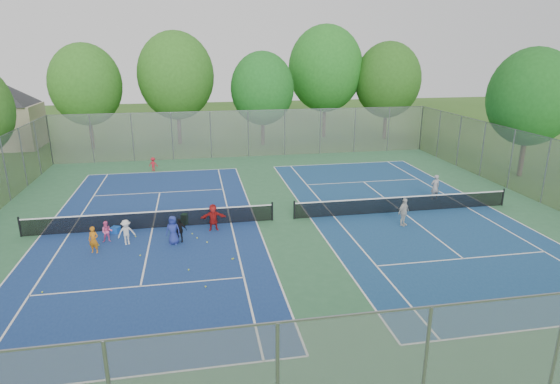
# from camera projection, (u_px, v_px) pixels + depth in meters

# --- Properties ---
(ground) EXTENTS (120.00, 120.00, 0.00)m
(ground) POSITION_uv_depth(u_px,v_px,m) (283.00, 220.00, 25.75)
(ground) COLOR #30591B
(ground) RESTS_ON ground
(court_pad) EXTENTS (32.00, 32.00, 0.01)m
(court_pad) POSITION_uv_depth(u_px,v_px,m) (283.00, 220.00, 25.75)
(court_pad) COLOR #30653F
(court_pad) RESTS_ON ground
(court_left) EXTENTS (10.97, 23.77, 0.01)m
(court_left) POSITION_uv_depth(u_px,v_px,m) (153.00, 228.00, 24.53)
(court_left) COLOR navy
(court_left) RESTS_ON court_pad
(court_right) EXTENTS (10.97, 23.77, 0.01)m
(court_right) POSITION_uv_depth(u_px,v_px,m) (402.00, 212.00, 26.97)
(court_right) COLOR navy
(court_right) RESTS_ON court_pad
(net_left) EXTENTS (12.87, 0.10, 0.91)m
(net_left) POSITION_uv_depth(u_px,v_px,m) (152.00, 220.00, 24.40)
(net_left) COLOR black
(net_left) RESTS_ON ground
(net_right) EXTENTS (12.87, 0.10, 0.91)m
(net_right) POSITION_uv_depth(u_px,v_px,m) (403.00, 205.00, 26.84)
(net_right) COLOR black
(net_right) RESTS_ON ground
(fence_north) EXTENTS (32.00, 0.10, 4.00)m
(fence_north) POSITION_uv_depth(u_px,v_px,m) (248.00, 134.00, 40.20)
(fence_north) COLOR gray
(fence_north) RESTS_ON ground
(fence_east) EXTENTS (0.10, 32.00, 4.00)m
(fence_east) POSITION_uv_depth(u_px,v_px,m) (546.00, 171.00, 27.95)
(fence_east) COLOR gray
(fence_east) RESTS_ON ground
(house) EXTENTS (11.03, 11.03, 7.30)m
(house) POSITION_uv_depth(u_px,v_px,m) (1.00, 103.00, 43.24)
(house) COLOR #B7A88C
(house) RESTS_ON ground
(tree_nw) EXTENTS (6.40, 6.40, 9.58)m
(tree_nw) POSITION_uv_depth(u_px,v_px,m) (86.00, 85.00, 42.25)
(tree_nw) COLOR #443326
(tree_nw) RESTS_ON ground
(tree_nl) EXTENTS (7.20, 7.20, 10.69)m
(tree_nl) POSITION_uv_depth(u_px,v_px,m) (176.00, 76.00, 44.39)
(tree_nl) COLOR #443326
(tree_nl) RESTS_ON ground
(tree_nc) EXTENTS (6.00, 6.00, 8.85)m
(tree_nc) POSITION_uv_depth(u_px,v_px,m) (262.00, 89.00, 44.25)
(tree_nc) COLOR #443326
(tree_nc) RESTS_ON ground
(tree_nr) EXTENTS (7.60, 7.60, 11.42)m
(tree_nr) POSITION_uv_depth(u_px,v_px,m) (325.00, 69.00, 47.80)
(tree_nr) COLOR #443326
(tree_nr) RESTS_ON ground
(tree_ne) EXTENTS (6.60, 6.60, 9.77)m
(tree_ne) POSITION_uv_depth(u_px,v_px,m) (388.00, 80.00, 47.28)
(tree_ne) COLOR #443326
(tree_ne) RESTS_ON ground
(tree_side_e) EXTENTS (6.00, 6.00, 9.20)m
(tree_side_e) POSITION_uv_depth(u_px,v_px,m) (531.00, 97.00, 33.01)
(tree_side_e) COLOR #443326
(tree_side_e) RESTS_ON ground
(ball_crate) EXTENTS (0.50, 0.50, 0.33)m
(ball_crate) POSITION_uv_depth(u_px,v_px,m) (116.00, 230.00, 23.87)
(ball_crate) COLOR blue
(ball_crate) RESTS_ON ground
(ball_hopper) EXTENTS (0.40, 0.40, 0.60)m
(ball_hopper) POSITION_uv_depth(u_px,v_px,m) (184.00, 219.00, 24.96)
(ball_hopper) COLOR #268E3F
(ball_hopper) RESTS_ON ground
(student_a) EXTENTS (0.53, 0.42, 1.28)m
(student_a) POSITION_uv_depth(u_px,v_px,m) (94.00, 240.00, 21.41)
(student_a) COLOR orange
(student_a) RESTS_ON ground
(student_b) EXTENTS (0.54, 0.44, 1.07)m
(student_b) POSITION_uv_depth(u_px,v_px,m) (107.00, 232.00, 22.66)
(student_b) COLOR pink
(student_b) RESTS_ON ground
(student_c) EXTENTS (0.91, 0.69, 1.25)m
(student_c) POSITION_uv_depth(u_px,v_px,m) (126.00, 232.00, 22.33)
(student_c) COLOR silver
(student_c) RESTS_ON ground
(student_d) EXTENTS (0.72, 0.30, 1.22)m
(student_d) POSITION_uv_depth(u_px,v_px,m) (179.00, 230.00, 22.63)
(student_d) COLOR black
(student_d) RESTS_ON ground
(student_e) EXTENTS (0.79, 0.62, 1.42)m
(student_e) POSITION_uv_depth(u_px,v_px,m) (173.00, 230.00, 22.38)
(student_e) COLOR navy
(student_e) RESTS_ON ground
(student_f) EXTENTS (1.32, 0.44, 1.41)m
(student_f) POSITION_uv_depth(u_px,v_px,m) (213.00, 217.00, 24.07)
(student_f) COLOR #A41817
(student_f) RESTS_ON ground
(child_far_baseline) EXTENTS (0.78, 0.59, 1.07)m
(child_far_baseline) POSITION_uv_depth(u_px,v_px,m) (153.00, 164.00, 35.81)
(child_far_baseline) COLOR red
(child_far_baseline) RESTS_ON ground
(instructor) EXTENTS (0.61, 0.43, 1.59)m
(instructor) POSITION_uv_depth(u_px,v_px,m) (435.00, 187.00, 28.99)
(instructor) COLOR gray
(instructor) RESTS_ON ground
(teen_court_b) EXTENTS (0.95, 0.78, 1.52)m
(teen_court_b) POSITION_uv_depth(u_px,v_px,m) (404.00, 212.00, 24.69)
(teen_court_b) COLOR beige
(teen_court_b) RESTS_ON ground
(tennis_ball_0) EXTENTS (0.07, 0.07, 0.07)m
(tennis_ball_0) POSITION_uv_depth(u_px,v_px,m) (233.00, 259.00, 20.89)
(tennis_ball_0) COLOR #A2C42D
(tennis_ball_0) RESTS_ON ground
(tennis_ball_1) EXTENTS (0.07, 0.07, 0.07)m
(tennis_ball_1) POSITION_uv_depth(u_px,v_px,m) (192.00, 234.00, 23.68)
(tennis_ball_1) COLOR #A6C52D
(tennis_ball_1) RESTS_ON ground
(tennis_ball_2) EXTENTS (0.07, 0.07, 0.07)m
(tennis_ball_2) POSITION_uv_depth(u_px,v_px,m) (206.00, 287.00, 18.43)
(tennis_ball_2) COLOR #C4D231
(tennis_ball_2) RESTS_ON ground
(tennis_ball_3) EXTENTS (0.07, 0.07, 0.07)m
(tennis_ball_3) POSITION_uv_depth(u_px,v_px,m) (99.00, 246.00, 22.30)
(tennis_ball_3) COLOR #E1EE37
(tennis_ball_3) RESTS_ON ground
(tennis_ball_4) EXTENTS (0.07, 0.07, 0.07)m
(tennis_ball_4) POSITION_uv_depth(u_px,v_px,m) (173.00, 243.00, 22.54)
(tennis_ball_4) COLOR #E5EF37
(tennis_ball_4) RESTS_ON ground
(tennis_ball_5) EXTENTS (0.07, 0.07, 0.07)m
(tennis_ball_5) POSITION_uv_depth(u_px,v_px,m) (197.00, 238.00, 23.17)
(tennis_ball_5) COLOR #C8D932
(tennis_ball_5) RESTS_ON ground
(tennis_ball_6) EXTENTS (0.07, 0.07, 0.07)m
(tennis_ball_6) POSITION_uv_depth(u_px,v_px,m) (42.00, 293.00, 18.02)
(tennis_ball_6) COLOR #ABC92E
(tennis_ball_6) RESTS_ON ground
(tennis_ball_7) EXTENTS (0.07, 0.07, 0.07)m
(tennis_ball_7) POSITION_uv_depth(u_px,v_px,m) (232.00, 259.00, 20.85)
(tennis_ball_7) COLOR gold
(tennis_ball_7) RESTS_ON ground
(tennis_ball_8) EXTENTS (0.07, 0.07, 0.07)m
(tennis_ball_8) POSITION_uv_depth(u_px,v_px,m) (207.00, 242.00, 22.66)
(tennis_ball_8) COLOR #D4E435
(tennis_ball_8) RESTS_ON ground
(tennis_ball_9) EXTENTS (0.07, 0.07, 0.07)m
(tennis_ball_9) POSITION_uv_depth(u_px,v_px,m) (136.00, 237.00, 23.35)
(tennis_ball_9) COLOR #BBCF30
(tennis_ball_9) RESTS_ON ground
(tennis_ball_10) EXTENTS (0.07, 0.07, 0.07)m
(tennis_ball_10) POSITION_uv_depth(u_px,v_px,m) (140.00, 256.00, 21.21)
(tennis_ball_10) COLOR #BBCA2F
(tennis_ball_10) RESTS_ON ground
(tennis_ball_11) EXTENTS (0.07, 0.07, 0.07)m
(tennis_ball_11) POSITION_uv_depth(u_px,v_px,m) (189.00, 270.00, 19.83)
(tennis_ball_11) COLOR #ADD431
(tennis_ball_11) RESTS_ON ground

